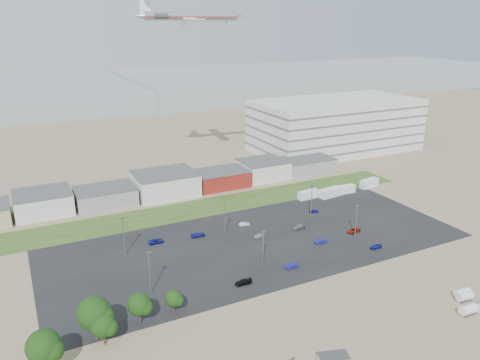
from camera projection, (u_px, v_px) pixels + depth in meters
ground at (278, 278)px, 116.31m from camera, size 700.00×700.00×0.00m
parking_lot at (257, 242)px, 135.38m from camera, size 120.00×50.00×0.01m
grass_strip at (200, 208)px, 160.37m from camera, size 160.00×16.00×0.02m
hills_backdrop at (128, 92)px, 398.79m from camera, size 700.00×200.00×9.00m
building_row at (136, 188)px, 167.96m from camera, size 170.00×20.00×8.00m
parking_garage at (336, 125)px, 231.12m from camera, size 80.00×40.00×25.00m
storage_tank_nw at (465, 296)px, 106.49m from camera, size 4.01×2.35×2.28m
storage_tank_ne at (462, 293)px, 108.05m from camera, size 3.88×2.20×2.24m
storage_tank_sw at (468, 309)px, 101.51m from camera, size 4.13×2.20×2.43m
box_trailer_a at (308, 194)px, 168.98m from camera, size 8.13×3.14×2.98m
box_trailer_b at (330, 192)px, 170.57m from camera, size 9.00×3.97×3.26m
box_trailer_c at (345, 189)px, 174.27m from camera, size 7.93×2.75×2.94m
box_trailer_d at (369, 183)px, 180.74m from camera, size 8.84×4.15×3.19m
tree_far_left at (44, 350)px, 83.34m from camera, size 6.62×6.62×9.93m
tree_left at (94, 316)px, 92.13m from camera, size 7.16×7.16×10.73m
tree_mid at (103, 327)px, 91.07m from camera, size 5.33×5.33×7.99m
tree_right at (139, 307)px, 97.71m from camera, size 5.32×5.32×7.98m
tree_near at (174, 300)px, 101.67m from camera, size 4.06×4.06×6.09m
lightpole_front_l at (150, 273)px, 107.93m from camera, size 1.27×0.53×10.78m
lightpole_front_m at (263, 249)px, 120.34m from camera, size 1.19×0.50×10.12m
lightpole_front_r at (356, 222)px, 136.13m from camera, size 1.23×0.51×10.45m
lightpole_back_l at (124, 237)px, 126.41m from camera, size 1.29×0.54×10.93m
lightpole_back_m at (225, 219)px, 139.49m from camera, size 1.11×0.46×9.46m
lightpole_back_r at (311, 202)px, 151.37m from camera, size 1.25×0.52×10.65m
airliner at (192, 16)px, 178.21m from camera, size 47.45×35.63×12.91m
parked_car_0 at (354, 230)px, 141.69m from camera, size 4.62×2.59×1.22m
parked_car_1 at (321, 241)px, 134.69m from camera, size 3.82×1.55×1.23m
parked_car_2 at (376, 246)px, 131.55m from camera, size 3.76×1.67×1.26m
parked_car_3 at (243, 282)px, 113.40m from camera, size 4.30×1.88×1.23m
parked_car_6 at (198, 235)px, 138.79m from camera, size 4.33×1.94×1.23m
parked_car_7 at (259, 236)px, 138.21m from camera, size 3.45×1.46×1.11m
parked_car_8 at (314, 211)px, 156.63m from camera, size 3.41×1.74×1.11m
parked_car_9 at (156, 241)px, 134.70m from camera, size 4.51×2.16×1.24m
parked_car_11 at (245, 224)px, 146.44m from camera, size 3.50×1.60×1.11m
parked_car_12 at (299, 227)px, 144.07m from camera, size 4.39×1.97×1.25m
parked_car_13 at (292, 266)px, 121.03m from camera, size 3.75×1.57×1.21m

